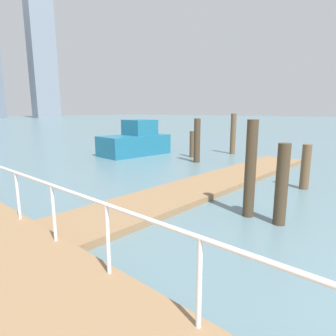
% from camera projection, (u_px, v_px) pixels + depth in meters
% --- Properties ---
extents(floating_dock, '(14.10, 2.00, 0.18)m').
position_uv_depth(floating_dock, '(214.00, 182.00, 10.81)').
color(floating_dock, '#93704C').
rests_on(floating_dock, ground_plane).
extents(boardwalk_railing, '(0.06, 24.18, 1.08)m').
position_uv_depth(boardwalk_railing, '(77.00, 207.00, 4.58)').
color(boardwalk_railing, white).
rests_on(boardwalk_railing, boardwalk).
extents(dock_piling_0, '(0.34, 0.34, 2.35)m').
position_uv_depth(dock_piling_0, '(197.00, 141.00, 15.37)').
color(dock_piling_0, '#473826').
rests_on(dock_piling_0, ground_plane).
extents(dock_piling_1, '(0.28, 0.28, 2.53)m').
position_uv_depth(dock_piling_1, '(250.00, 169.00, 7.37)').
color(dock_piling_1, '#473826').
rests_on(dock_piling_1, ground_plane).
extents(dock_piling_2, '(0.31, 0.31, 1.59)m').
position_uv_depth(dock_piling_2, '(305.00, 167.00, 10.12)').
color(dock_piling_2, brown).
rests_on(dock_piling_2, ground_plane).
extents(dock_piling_3, '(0.34, 0.34, 2.58)m').
position_uv_depth(dock_piling_3, '(233.00, 134.00, 18.39)').
color(dock_piling_3, brown).
rests_on(dock_piling_3, ground_plane).
extents(dock_piling_4, '(0.29, 0.29, 1.55)m').
position_uv_depth(dock_piling_4, '(192.00, 144.00, 17.22)').
color(dock_piling_4, brown).
rests_on(dock_piling_4, ground_plane).
extents(dock_piling_5, '(0.30, 0.30, 2.00)m').
position_uv_depth(dock_piling_5, '(282.00, 185.00, 6.88)').
color(dock_piling_5, '#473826').
rests_on(dock_piling_5, ground_plane).
extents(moored_boat_1, '(4.46, 2.47, 2.19)m').
position_uv_depth(moored_boat_1, '(135.00, 142.00, 18.17)').
color(moored_boat_1, '#1E6B8C').
rests_on(moored_boat_1, ground_plane).
extents(skyline_tower_5, '(9.63, 7.09, 75.75)m').
position_uv_depth(skyline_tower_5, '(39.00, 16.00, 108.39)').
color(skyline_tower_5, gray).
rests_on(skyline_tower_5, ground_plane).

